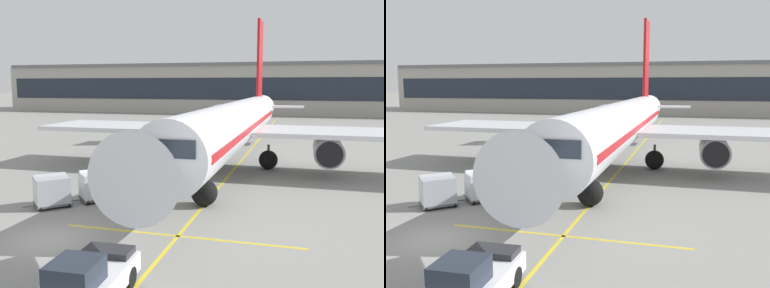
# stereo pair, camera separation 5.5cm
# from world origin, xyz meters

# --- Properties ---
(ground_plane) EXTENTS (600.00, 600.00, 0.00)m
(ground_plane) POSITION_xyz_m (0.00, 0.00, 0.00)
(ground_plane) COLOR gray
(parked_airplane) EXTENTS (33.85, 43.57, 14.91)m
(parked_airplane) POSITION_xyz_m (5.76, 18.25, 3.85)
(parked_airplane) COLOR silver
(parked_airplane) RESTS_ON ground
(belt_loader) EXTENTS (4.49, 4.71, 3.12)m
(belt_loader) POSITION_xyz_m (1.75, 9.07, 0.88)
(belt_loader) COLOR gold
(belt_loader) RESTS_ON ground
(baggage_cart_lead) EXTENTS (2.55, 2.54, 1.91)m
(baggage_cart_lead) POSITION_xyz_m (-1.02, 6.56, 1.00)
(baggage_cart_lead) COLOR #515156
(baggage_cart_lead) RESTS_ON ground
(baggage_cart_second) EXTENTS (2.55, 2.54, 1.91)m
(baggage_cart_second) POSITION_xyz_m (-2.96, 4.69, 1.00)
(baggage_cart_second) COLOR #515156
(baggage_cart_second) RESTS_ON ground
(pushback_tug) EXTENTS (2.29, 4.49, 1.83)m
(pushback_tug) POSITION_xyz_m (4.66, -4.69, 0.83)
(pushback_tug) COLOR silver
(pushback_tug) RESTS_ON ground
(ground_crew_by_loader) EXTENTS (0.53, 0.37, 1.74)m
(ground_crew_by_loader) POSITION_xyz_m (2.47, 7.23, 1.00)
(ground_crew_by_loader) COLOR #514C42
(ground_crew_by_loader) RESTS_ON ground
(ground_crew_by_carts) EXTENTS (0.56, 0.32, 1.74)m
(ground_crew_by_carts) POSITION_xyz_m (-0.21, 9.43, 1.00)
(ground_crew_by_carts) COLOR black
(ground_crew_by_carts) RESTS_ON ground
(ground_crew_marshaller) EXTENTS (0.38, 0.52, 1.74)m
(ground_crew_marshaller) POSITION_xyz_m (-0.29, 8.11, 1.00)
(ground_crew_marshaller) COLOR #333847
(ground_crew_marshaller) RESTS_ON ground
(safety_cone_engine_keepout) EXTENTS (0.57, 0.57, 0.65)m
(safety_cone_engine_keepout) POSITION_xyz_m (-1.01, 17.61, 0.31)
(safety_cone_engine_keepout) COLOR black
(safety_cone_engine_keepout) RESTS_ON ground
(safety_cone_wingtip) EXTENTS (0.68, 0.68, 0.77)m
(safety_cone_wingtip) POSITION_xyz_m (-1.56, 17.33, 0.37)
(safety_cone_wingtip) COLOR black
(safety_cone_wingtip) RESTS_ON ground
(apron_guidance_line_lead_in) EXTENTS (0.20, 110.00, 0.01)m
(apron_guidance_line_lead_in) POSITION_xyz_m (5.70, 17.46, 0.00)
(apron_guidance_line_lead_in) COLOR yellow
(apron_guidance_line_lead_in) RESTS_ON ground
(apron_guidance_line_stop_bar) EXTENTS (12.00, 0.20, 0.01)m
(apron_guidance_line_stop_bar) POSITION_xyz_m (5.76, 2.03, 0.00)
(apron_guidance_line_stop_bar) COLOR yellow
(apron_guidance_line_stop_bar) RESTS_ON ground
(terminal_building) EXTENTS (118.54, 18.77, 12.45)m
(terminal_building) POSITION_xyz_m (-8.56, 91.35, 6.17)
(terminal_building) COLOR #A8A399
(terminal_building) RESTS_ON ground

